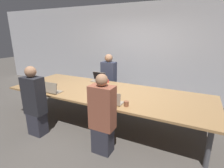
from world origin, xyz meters
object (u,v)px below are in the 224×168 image
object	(u,v)px
cup_near_midright	(126,104)
cup_far_midleft	(107,81)
cup_near_left	(42,89)
person_far_midleft	(109,79)
person_near_left	(35,103)
laptop_far_midleft	(99,79)
stapler	(115,96)
person_near_midright	(102,116)
laptop_near_left	(52,90)
laptop_near_midright	(112,100)

from	to	relation	value
cup_near_midright	cup_far_midleft	xyz separation A→B (m)	(-1.00, 1.16, -0.01)
cup_near_midright	cup_near_left	distance (m)	1.98
person_far_midleft	person_near_left	distance (m)	2.18
laptop_far_midleft	stapler	size ratio (longest dim) A/B	2.34
person_near_left	stapler	world-z (taller)	person_near_left
person_near_left	person_near_midright	bearing A→B (deg)	-175.90
cup_near_left	person_near_midright	bearing A→B (deg)	-12.02
laptop_near_left	person_far_midleft	bearing A→B (deg)	-106.76
person_near_midright	cup_far_midleft	distance (m)	1.76
cup_near_midright	person_near_left	xyz separation A→B (m)	(-1.68, -0.52, -0.10)
laptop_near_midright	person_near_midright	size ratio (longest dim) A/B	0.27
stapler	person_near_midright	bearing A→B (deg)	-99.80
stapler	person_far_midleft	bearing A→B (deg)	102.33
person_far_midleft	person_near_left	xyz separation A→B (m)	(-0.49, -2.12, -0.01)
laptop_far_midleft	person_near_left	size ratio (longest dim) A/B	0.26
cup_near_left	person_near_left	bearing A→B (deg)	-57.53
person_far_midleft	laptop_near_left	xyz separation A→B (m)	(-0.50, -1.66, 0.12)
cup_near_left	stapler	distance (m)	1.64
laptop_near_midright	laptop_far_midleft	world-z (taller)	laptop_far_midleft
person_near_midright	stapler	bearing A→B (deg)	-79.91
person_far_midleft	person_near_left	size ratio (longest dim) A/B	1.01
laptop_near_midright	cup_near_midright	world-z (taller)	laptop_near_midright
person_far_midleft	person_near_left	world-z (taller)	person_far_midleft
person_far_midleft	person_near_midright	bearing A→B (deg)	-65.12
cup_near_midright	laptop_near_left	world-z (taller)	laptop_near_left
person_near_midright	laptop_near_left	bearing A→B (deg)	-14.09
person_far_midleft	laptop_near_midright	bearing A→B (deg)	-60.57
cup_near_left	stapler	bearing A→B (deg)	13.20
laptop_near_midright	cup_near_left	size ratio (longest dim) A/B	4.05
person_near_midright	laptop_near_left	world-z (taller)	person_near_midright
laptop_far_midleft	laptop_near_midright	bearing A→B (deg)	-50.38
laptop_near_midright	stapler	xyz separation A→B (m)	(-0.11, 0.35, -0.04)
person_far_midleft	person_near_left	bearing A→B (deg)	-103.12
person_far_midleft	cup_near_midright	bearing A→B (deg)	-53.60
person_near_midright	person_near_left	size ratio (longest dim) A/B	0.99
cup_near_left	laptop_near_midright	bearing A→B (deg)	0.95
cup_far_midleft	stapler	distance (m)	1.04
cup_near_left	stapler	world-z (taller)	cup_near_left
laptop_far_midleft	laptop_near_left	distance (m)	1.30
cup_far_midleft	cup_near_left	xyz separation A→B (m)	(-0.98, -1.21, 0.00)
laptop_near_left	stapler	distance (m)	1.36
laptop_near_midright	stapler	world-z (taller)	laptop_near_midright
person_far_midleft	cup_near_left	xyz separation A→B (m)	(-0.79, -1.65, 0.09)
person_far_midleft	cup_far_midleft	xyz separation A→B (m)	(0.18, -0.44, 0.08)
laptop_near_midright	cup_far_midleft	distance (m)	1.39
laptop_near_left	stapler	bearing A→B (deg)	-163.63
laptop_far_midleft	cup_far_midleft	world-z (taller)	laptop_far_midleft
laptop_far_midleft	cup_far_midleft	size ratio (longest dim) A/B	4.36
laptop_far_midleft	person_near_midright	bearing A→B (deg)	-57.59
laptop_near_midright	laptop_near_left	xyz separation A→B (m)	(-1.42, -0.04, 0.00)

